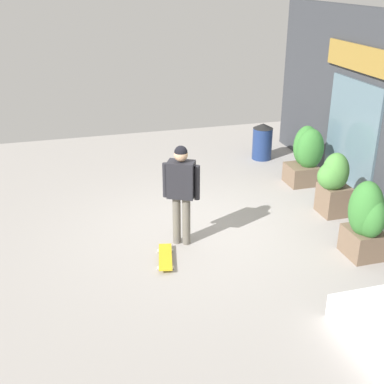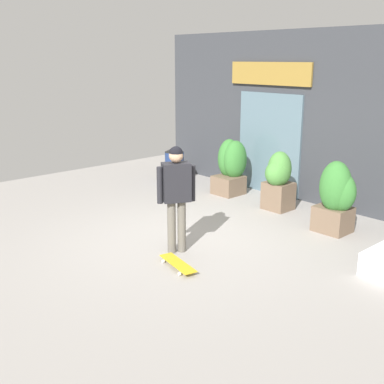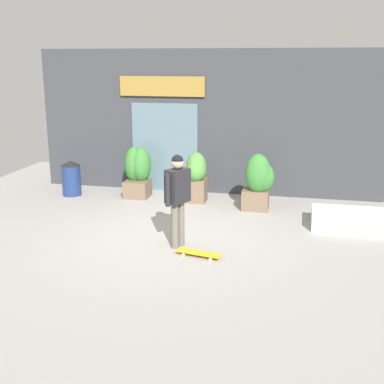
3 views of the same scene
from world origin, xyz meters
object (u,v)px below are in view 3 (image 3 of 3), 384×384
skateboard (199,253)px  skateboarder (178,192)px  planter_box_right (196,176)px  planter_box_mid (138,170)px  trash_bin (71,178)px  planter_box_left (258,181)px

skateboard → skateboarder: bearing=152.8°
planter_box_right → planter_box_mid: bearing=171.2°
skateboarder → skateboard: skateboarder is taller
skateboarder → skateboard: bearing=-12.0°
planter_box_right → trash_bin: 3.12m
skateboard → trash_bin: size_ratio=0.94×
skateboard → planter_box_left: bearing=88.5°
skateboard → planter_box_right: 3.40m
skateboarder → planter_box_mid: 3.61m
skateboarder → skateboard: (0.46, -0.38, -0.96)m
planter_box_mid → trash_bin: (-1.62, -0.28, -0.21)m
trash_bin → skateboard: bearing=-39.8°
skateboard → planter_box_right: planter_box_right is taller
skateboarder → planter_box_mid: skateboarder is taller
planter_box_mid → trash_bin: size_ratio=1.41×
skateboarder → trash_bin: 4.47m
skateboard → planter_box_left: planter_box_left is taller
planter_box_right → trash_bin: planter_box_right is taller
skateboarder → trash_bin: size_ratio=1.95×
skateboard → trash_bin: trash_bin is taller
planter_box_left → planter_box_right: bearing=167.9°
planter_box_mid → planter_box_left: bearing=-10.5°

